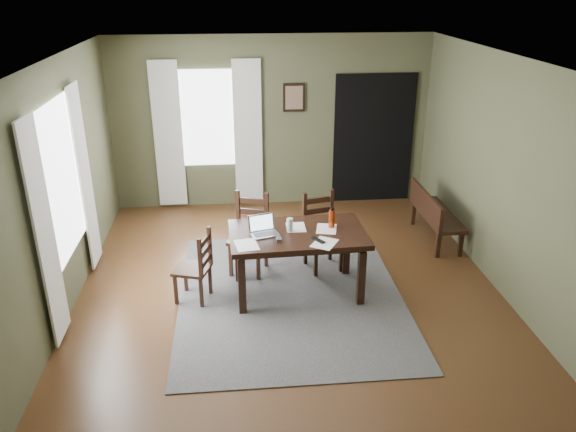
{
  "coord_description": "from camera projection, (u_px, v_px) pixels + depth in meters",
  "views": [
    {
      "loc": [
        -0.58,
        -5.7,
        3.49
      ],
      "look_at": [
        0.0,
        0.3,
        0.9
      ],
      "focal_mm": 35.0,
      "sensor_mm": 36.0,
      "label": 1
    }
  ],
  "objects": [
    {
      "name": "chair_back_right",
      "position": [
        322.0,
        232.0,
        7.13
      ],
      "size": [
        0.52,
        0.52,
        0.98
      ],
      "rotation": [
        0.0,
        0.0,
        0.25
      ],
      "color": "black",
      "rests_on": "rug"
    },
    {
      "name": "rug",
      "position": [
        290.0,
        295.0,
        6.64
      ],
      "size": [
        2.6,
        3.2,
        0.01
      ],
      "color": "#494949",
      "rests_on": "ground"
    },
    {
      "name": "paper_a",
      "position": [
        247.0,
        245.0,
        6.1
      ],
      "size": [
        0.29,
        0.35,
        0.0
      ],
      "primitive_type": "cube",
      "rotation": [
        0.0,
        0.0,
        0.17
      ],
      "color": "white",
      "rests_on": "dining_table"
    },
    {
      "name": "curtain_left_near",
      "position": [
        45.0,
        234.0,
        5.39
      ],
      "size": [
        0.03,
        0.48,
        2.3
      ],
      "color": "silver",
      "rests_on": "ground"
    },
    {
      "name": "window_left",
      "position": [
        61.0,
        181.0,
        6.04
      ],
      "size": [
        0.01,
        1.3,
        1.7
      ],
      "color": "white",
      "rests_on": "ground"
    },
    {
      "name": "laptop",
      "position": [
        263.0,
        229.0,
        6.36
      ],
      "size": [
        0.36,
        0.32,
        0.21
      ],
      "rotation": [
        0.0,
        0.0,
        0.28
      ],
      "color": "#B7B7BC",
      "rests_on": "dining_table"
    },
    {
      "name": "room_shell",
      "position": [
        291.0,
        149.0,
        5.93
      ],
      "size": [
        5.02,
        6.02,
        2.71
      ],
      "color": "#4C4E33",
      "rests_on": "ground"
    },
    {
      "name": "computer_mouse",
      "position": [
        279.0,
        239.0,
        6.2
      ],
      "size": [
        0.06,
        0.1,
        0.03
      ],
      "primitive_type": "cube",
      "rotation": [
        0.0,
        0.0,
        0.02
      ],
      "color": "#3F3F42",
      "rests_on": "dining_table"
    },
    {
      "name": "paper_d",
      "position": [
        326.0,
        229.0,
        6.49
      ],
      "size": [
        0.28,
        0.34,
        0.0
      ],
      "primitive_type": "cube",
      "rotation": [
        0.0,
        0.0,
        -0.21
      ],
      "color": "white",
      "rests_on": "dining_table"
    },
    {
      "name": "curtain_left_far",
      "position": [
        85.0,
        178.0,
        6.89
      ],
      "size": [
        0.03,
        0.48,
        2.3
      ],
      "color": "silver",
      "rests_on": "ground"
    },
    {
      "name": "curtain_back_right",
      "position": [
        248.0,
        134.0,
        8.83
      ],
      "size": [
        0.44,
        0.03,
        2.3
      ],
      "color": "silver",
      "rests_on": "ground"
    },
    {
      "name": "water_bottle",
      "position": [
        332.0,
        218.0,
        6.49
      ],
      "size": [
        0.07,
        0.07,
        0.25
      ],
      "rotation": [
        0.0,
        0.0,
        0.02
      ],
      "color": "#B1330D",
      "rests_on": "dining_table"
    },
    {
      "name": "doorway_back",
      "position": [
        373.0,
        139.0,
        9.09
      ],
      "size": [
        1.3,
        0.03,
        2.1
      ],
      "color": "black",
      "rests_on": "ground"
    },
    {
      "name": "curtain_back_left",
      "position": [
        168.0,
        136.0,
        8.72
      ],
      "size": [
        0.44,
        0.03,
        2.3
      ],
      "color": "silver",
      "rests_on": "ground"
    },
    {
      "name": "chair_back_left",
      "position": [
        250.0,
        235.0,
        7.04
      ],
      "size": [
        0.56,
        0.56,
        1.01
      ],
      "rotation": [
        0.0,
        0.0,
        -0.33
      ],
      "color": "black",
      "rests_on": "rug"
    },
    {
      "name": "tv_remote",
      "position": [
        318.0,
        240.0,
        6.19
      ],
      "size": [
        0.14,
        0.18,
        0.02
      ],
      "primitive_type": "cube",
      "rotation": [
        0.0,
        0.0,
        0.57
      ],
      "color": "black",
      "rests_on": "dining_table"
    },
    {
      "name": "ground",
      "position": [
        290.0,
        296.0,
        6.65
      ],
      "size": [
        5.0,
        6.0,
        0.01
      ],
      "color": "#492C16"
    },
    {
      "name": "chair_end",
      "position": [
        196.0,
        267.0,
        6.4
      ],
      "size": [
        0.47,
        0.47,
        0.86
      ],
      "rotation": [
        0.0,
        0.0,
        -1.87
      ],
      "color": "black",
      "rests_on": "rug"
    },
    {
      "name": "bench",
      "position": [
        433.0,
        212.0,
        7.9
      ],
      "size": [
        0.41,
        1.28,
        0.72
      ],
      "rotation": [
        0.0,
        0.0,
        1.57
      ],
      "color": "black",
      "rests_on": "ground"
    },
    {
      "name": "framed_picture",
      "position": [
        294.0,
        97.0,
        8.7
      ],
      "size": [
        0.34,
        0.03,
        0.44
      ],
      "color": "black",
      "rests_on": "ground"
    },
    {
      "name": "dining_table",
      "position": [
        298.0,
        240.0,
        6.45
      ],
      "size": [
        1.6,
        1.0,
        0.78
      ],
      "rotation": [
        0.0,
        0.0,
        0.04
      ],
      "color": "black",
      "rests_on": "rug"
    },
    {
      "name": "paper_c",
      "position": [
        296.0,
        227.0,
        6.53
      ],
      "size": [
        0.22,
        0.28,
        0.0
      ],
      "primitive_type": "cube",
      "rotation": [
        0.0,
        0.0,
        -0.0
      ],
      "color": "white",
      "rests_on": "dining_table"
    },
    {
      "name": "drinking_glass",
      "position": [
        290.0,
        225.0,
        6.41
      ],
      "size": [
        0.09,
        0.09,
        0.16
      ],
      "primitive_type": "cylinder",
      "rotation": [
        0.0,
        0.0,
        -0.31
      ],
      "color": "silver",
      "rests_on": "dining_table"
    },
    {
      "name": "window_back",
      "position": [
        207.0,
        118.0,
        8.7
      ],
      "size": [
        1.0,
        0.01,
        1.5
      ],
      "color": "white",
      "rests_on": "ground"
    },
    {
      "name": "paper_b",
      "position": [
        324.0,
        243.0,
        6.14
      ],
      "size": [
        0.35,
        0.38,
        0.0
      ],
      "primitive_type": "cube",
      "rotation": [
        0.0,
        0.0,
        -0.54
      ],
      "color": "white",
      "rests_on": "dining_table"
    }
  ]
}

